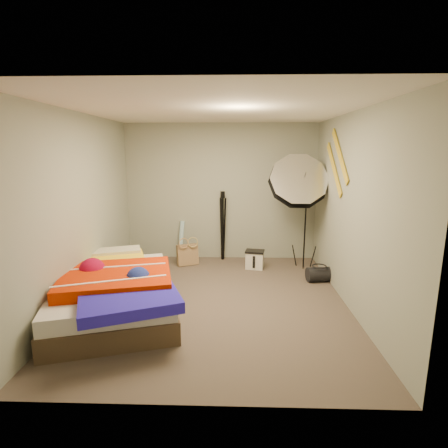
{
  "coord_description": "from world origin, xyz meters",
  "views": [
    {
      "loc": [
        0.26,
        -4.44,
        2.01
      ],
      "look_at": [
        0.1,
        0.6,
        0.95
      ],
      "focal_mm": 28.0,
      "sensor_mm": 36.0,
      "label": 1
    }
  ],
  "objects_px": {
    "tote_bag": "(188,255)",
    "wrapping_roll": "(181,240)",
    "camera_case": "(255,260)",
    "bed": "(114,290)",
    "camera_tripod": "(223,221)",
    "photo_umbrella": "(298,183)",
    "duffel_bag": "(319,274)"
  },
  "relations": [
    {
      "from": "tote_bag",
      "to": "wrapping_roll",
      "type": "bearing_deg",
      "value": 90.63
    },
    {
      "from": "camera_case",
      "to": "bed",
      "type": "xyz_separation_m",
      "value": [
        -1.86,
        -1.75,
        0.15
      ]
    },
    {
      "from": "wrapping_roll",
      "to": "camera_tripod",
      "type": "height_order",
      "value": "camera_tripod"
    },
    {
      "from": "bed",
      "to": "photo_umbrella",
      "type": "distance_m",
      "value": 3.31
    },
    {
      "from": "duffel_bag",
      "to": "photo_umbrella",
      "type": "height_order",
      "value": "photo_umbrella"
    },
    {
      "from": "wrapping_roll",
      "to": "bed",
      "type": "relative_size",
      "value": 0.3
    },
    {
      "from": "tote_bag",
      "to": "bed",
      "type": "xyz_separation_m",
      "value": [
        -0.66,
        -1.91,
        0.11
      ]
    },
    {
      "from": "duffel_bag",
      "to": "bed",
      "type": "relative_size",
      "value": 0.16
    },
    {
      "from": "photo_umbrella",
      "to": "camera_case",
      "type": "bearing_deg",
      "value": -179.79
    },
    {
      "from": "tote_bag",
      "to": "photo_umbrella",
      "type": "distance_m",
      "value": 2.3
    },
    {
      "from": "tote_bag",
      "to": "bed",
      "type": "distance_m",
      "value": 2.02
    },
    {
      "from": "tote_bag",
      "to": "bed",
      "type": "height_order",
      "value": "bed"
    },
    {
      "from": "duffel_bag",
      "to": "camera_case",
      "type": "bearing_deg",
      "value": 140.59
    },
    {
      "from": "tote_bag",
      "to": "duffel_bag",
      "type": "distance_m",
      "value": 2.29
    },
    {
      "from": "camera_case",
      "to": "photo_umbrella",
      "type": "bearing_deg",
      "value": 10.65
    },
    {
      "from": "bed",
      "to": "camera_case",
      "type": "bearing_deg",
      "value": 43.27
    },
    {
      "from": "duffel_bag",
      "to": "camera_tripod",
      "type": "xyz_separation_m",
      "value": [
        -1.55,
        1.09,
        0.62
      ]
    },
    {
      "from": "wrapping_roll",
      "to": "photo_umbrella",
      "type": "relative_size",
      "value": 0.35
    },
    {
      "from": "camera_case",
      "to": "photo_umbrella",
      "type": "xyz_separation_m",
      "value": [
        0.69,
        0.0,
        1.34
      ]
    },
    {
      "from": "photo_umbrella",
      "to": "camera_tripod",
      "type": "distance_m",
      "value": 1.56
    },
    {
      "from": "photo_umbrella",
      "to": "camera_tripod",
      "type": "xyz_separation_m",
      "value": [
        -1.27,
        0.5,
        -0.75
      ]
    },
    {
      "from": "bed",
      "to": "photo_umbrella",
      "type": "xyz_separation_m",
      "value": [
        2.55,
        1.75,
        1.2
      ]
    },
    {
      "from": "bed",
      "to": "photo_umbrella",
      "type": "bearing_deg",
      "value": 34.49
    },
    {
      "from": "duffel_bag",
      "to": "tote_bag",
      "type": "bearing_deg",
      "value": 152.66
    },
    {
      "from": "camera_case",
      "to": "camera_tripod",
      "type": "relative_size",
      "value": 0.23
    },
    {
      "from": "tote_bag",
      "to": "camera_case",
      "type": "height_order",
      "value": "tote_bag"
    },
    {
      "from": "tote_bag",
      "to": "duffel_bag",
      "type": "xyz_separation_m",
      "value": [
        2.16,
        -0.74,
        -0.07
      ]
    },
    {
      "from": "camera_case",
      "to": "bed",
      "type": "bearing_deg",
      "value": -126.28
    },
    {
      "from": "bed",
      "to": "camera_tripod",
      "type": "bearing_deg",
      "value": 60.33
    },
    {
      "from": "bed",
      "to": "camera_tripod",
      "type": "relative_size",
      "value": 1.85
    },
    {
      "from": "wrapping_roll",
      "to": "photo_umbrella",
      "type": "xyz_separation_m",
      "value": [
        2.05,
        -0.52,
        1.13
      ]
    },
    {
      "from": "bed",
      "to": "camera_tripod",
      "type": "distance_m",
      "value": 2.63
    }
  ]
}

